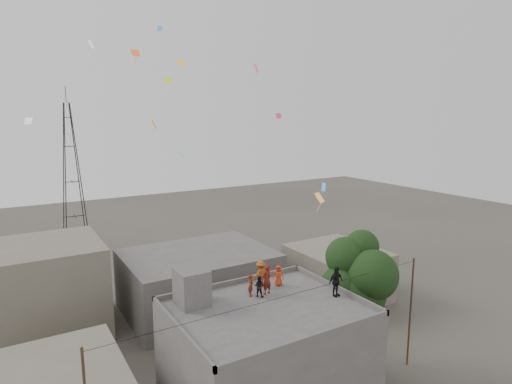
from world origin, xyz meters
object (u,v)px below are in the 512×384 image
tree (359,279)px  stair_head_box (192,287)px  person_dark_adult (336,282)px  transmission_tower (72,174)px  person_red_adult (267,279)px

tree → stair_head_box: bearing=169.3°
tree → person_dark_adult: tree is taller
stair_head_box → transmission_tower: bearing=91.2°
person_dark_adult → stair_head_box: bearing=152.3°
stair_head_box → person_red_adult: stair_head_box is taller
tree → transmission_tower: size_ratio=0.45×
stair_head_box → person_red_adult: size_ratio=1.13×
stair_head_box → tree: bearing=-10.7°
transmission_tower → person_red_adult: transmission_tower is taller
person_red_adult → person_dark_adult: (3.24, -2.30, -0.01)m
tree → person_dark_adult: size_ratio=5.20×
tree → transmission_tower: transmission_tower is taller
person_red_adult → transmission_tower: bearing=-95.4°
stair_head_box → tree: 10.80m
tree → transmission_tower: 41.12m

